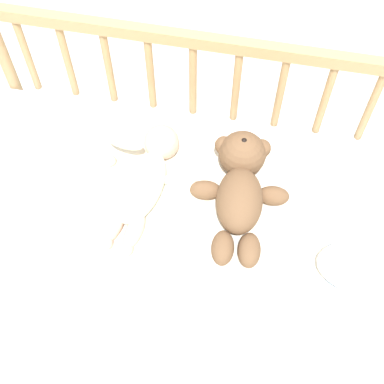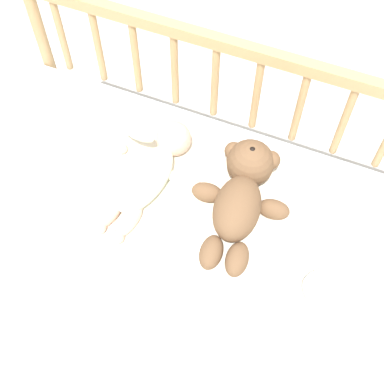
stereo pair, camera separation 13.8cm
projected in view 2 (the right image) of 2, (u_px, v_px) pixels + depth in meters
name	position (u px, v px, depth m)	size (l,w,h in m)	color
ground_plane	(192.00, 275.00, 1.85)	(12.00, 12.00, 0.00)	silver
crib_mattress	(192.00, 244.00, 1.64)	(1.29, 0.58, 0.49)	silver
crib_rail	(234.00, 101.00, 1.52)	(1.29, 0.04, 0.79)	tan
blanket	(187.00, 202.00, 1.43)	(0.76, 0.51, 0.01)	silver
teddy_bear	(242.00, 193.00, 1.38)	(0.27, 0.38, 0.13)	brown
baby	(150.00, 172.00, 1.44)	(0.28, 0.39, 0.10)	#EAEACC
small_pillow	(353.00, 300.00, 1.26)	(0.25, 0.15, 0.06)	white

